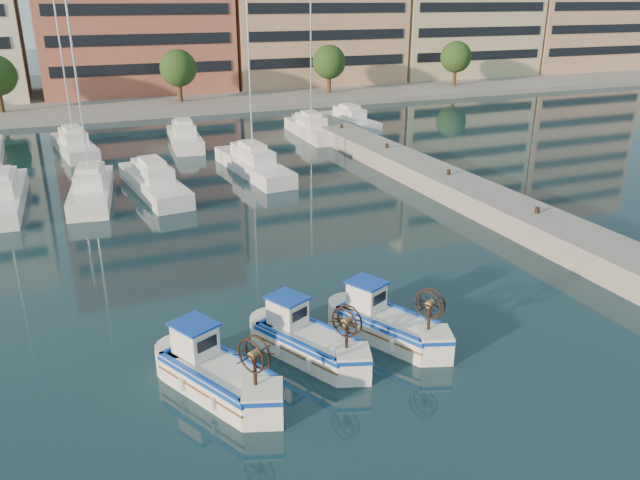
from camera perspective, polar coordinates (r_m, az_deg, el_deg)
The scene contains 7 objects.
ground at distance 22.55m, azimuth 3.38°, elevation -9.13°, with size 300.00×300.00×0.00m, color #193641.
quay at distance 35.10m, azimuth 16.99°, elevation 2.41°, with size 3.00×60.00×1.20m, color gray.
waterfront at distance 84.38m, azimuth -11.06°, elevation 20.73°, with size 180.00×40.00×25.60m.
yacht_marina at distance 46.79m, azimuth -15.61°, elevation 7.07°, with size 35.24×22.99×11.50m.
fishing_boat_a at distance 19.76m, azimuth -9.45°, elevation -11.79°, with size 3.25×4.29×2.59m.
fishing_boat_b at distance 21.27m, azimuth -1.16°, elevation -9.00°, with size 3.10×4.08×2.46m.
fishing_boat_c at distance 22.41m, azimuth 6.11°, elevation -7.42°, with size 3.11×4.11×2.48m.
Camera 1 is at (-8.67, -17.42, 11.40)m, focal length 35.00 mm.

